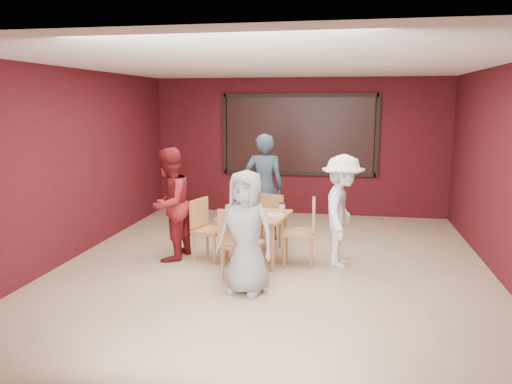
% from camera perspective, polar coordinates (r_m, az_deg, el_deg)
% --- Properties ---
extents(floor, '(7.00, 7.00, 0.00)m').
position_cam_1_polar(floor, '(7.20, 1.98, -8.44)').
color(floor, tan).
rests_on(floor, ground).
extents(window_blinds, '(3.00, 0.02, 1.50)m').
position_cam_1_polar(window_blinds, '(10.26, 4.91, 6.54)').
color(window_blinds, black).
extents(dining_table, '(1.02, 1.02, 0.86)m').
position_cam_1_polar(dining_table, '(7.22, -0.09, -3.16)').
color(dining_table, '#B7864B').
rests_on(dining_table, floor).
extents(chair_front, '(0.55, 0.55, 0.97)m').
position_cam_1_polar(chair_front, '(6.45, -1.93, -5.57)').
color(chair_front, '#B57046').
rests_on(chair_front, floor).
extents(chair_back, '(0.52, 0.52, 0.85)m').
position_cam_1_polar(chair_back, '(7.96, 1.42, -3.01)').
color(chair_back, '#B57046').
rests_on(chair_back, floor).
extents(chair_left, '(0.55, 0.55, 0.90)m').
position_cam_1_polar(chair_left, '(7.40, -5.72, -3.85)').
color(chair_left, '#B57046').
rests_on(chair_left, floor).
extents(chair_right, '(0.49, 0.49, 0.96)m').
position_cam_1_polar(chair_right, '(7.12, 5.54, -4.14)').
color(chair_right, '#B57046').
rests_on(chair_right, floor).
extents(diner_front, '(0.84, 0.66, 1.52)m').
position_cam_1_polar(diner_front, '(6.02, -1.17, -4.64)').
color(diner_front, gray).
rests_on(diner_front, floor).
extents(diner_back, '(0.70, 0.50, 1.79)m').
position_cam_1_polar(diner_back, '(8.38, 0.91, 0.57)').
color(diner_back, '#29374A').
rests_on(diner_back, floor).
extents(diner_left, '(0.71, 0.87, 1.66)m').
position_cam_1_polar(diner_left, '(7.42, -9.89, -1.39)').
color(diner_left, maroon).
rests_on(diner_left, floor).
extents(diner_right, '(0.68, 1.08, 1.59)m').
position_cam_1_polar(diner_right, '(7.12, 9.82, -2.15)').
color(diner_right, white).
rests_on(diner_right, floor).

